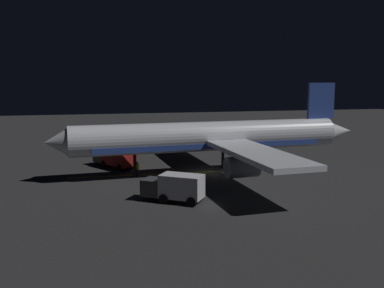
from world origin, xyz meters
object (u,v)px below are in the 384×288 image
airliner (214,138)px  traffic_cone_near_left (165,177)px  baggage_truck (115,158)px  catering_truck (176,188)px  traffic_cone_near_right (173,170)px  ground_crew_worker (137,169)px

airliner → traffic_cone_near_left: airliner is taller
traffic_cone_near_left → baggage_truck: bearing=34.1°
catering_truck → traffic_cone_near_right: size_ratio=10.45×
airliner → catering_truck: airliner is taller
catering_truck → ground_crew_worker: bearing=11.6°
catering_truck → traffic_cone_near_left: catering_truck is taller
baggage_truck → traffic_cone_near_right: baggage_truck is taller
ground_crew_worker → traffic_cone_near_left: size_ratio=3.16×
baggage_truck → airliner: bearing=-116.1°
traffic_cone_near_left → traffic_cone_near_right: (3.36, -1.46, 0.00)m
airliner → traffic_cone_near_left: (-1.97, 6.12, -3.89)m
traffic_cone_near_right → traffic_cone_near_left: bearing=156.4°
airliner → catering_truck: 13.31m
baggage_truck → catering_truck: bearing=-165.2°
catering_truck → airliner: bearing=-31.3°
traffic_cone_near_right → catering_truck: bearing=170.4°
airliner → baggage_truck: (5.45, 11.14, -2.89)m
traffic_cone_near_right → ground_crew_worker: bearing=110.2°
airliner → traffic_cone_near_right: bearing=73.4°
baggage_truck → catering_truck: catering_truck is taller
catering_truck → traffic_cone_near_left: bearing=-4.0°
catering_truck → ground_crew_worker: catering_truck is taller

